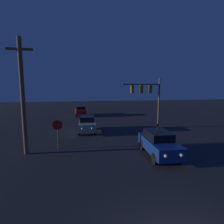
{
  "coord_description": "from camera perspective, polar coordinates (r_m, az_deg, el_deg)",
  "views": [
    {
      "loc": [
        -2.77,
        -3.16,
        4.38
      ],
      "look_at": [
        0.0,
        10.93,
        2.47
      ],
      "focal_mm": 28.0,
      "sensor_mm": 36.0,
      "label": 1
    }
  ],
  "objects": [
    {
      "name": "traffic_signal_mast",
      "position": [
        19.5,
        11.81,
        5.68
      ],
      "size": [
        4.22,
        0.3,
        5.53
      ],
      "color": "brown",
      "rests_on": "ground_plane"
    },
    {
      "name": "car_far",
      "position": [
        29.11,
        -10.25,
        0.48
      ],
      "size": [
        1.86,
        4.18,
        1.61
      ],
      "rotation": [
        0.0,
        0.0,
        0.06
      ],
      "color": "#B21E1E",
      "rests_on": "ground_plane"
    },
    {
      "name": "car_mid",
      "position": [
        18.07,
        -8.1,
        -3.78
      ],
      "size": [
        1.86,
        4.18,
        1.61
      ],
      "rotation": [
        0.0,
        0.0,
        3.09
      ],
      "color": "#99999E",
      "rests_on": "ground_plane"
    },
    {
      "name": "car_near",
      "position": [
        12.01,
        15.03,
        -9.79
      ],
      "size": [
        1.9,
        4.19,
        1.61
      ],
      "rotation": [
        0.0,
        0.0,
        3.07
      ],
      "color": "navy",
      "rests_on": "ground_plane"
    },
    {
      "name": "utility_pole",
      "position": [
        12.79,
        -27.17,
        4.87
      ],
      "size": [
        1.58,
        0.28,
        7.62
      ],
      "color": "brown",
      "rests_on": "ground_plane"
    },
    {
      "name": "stop_sign",
      "position": [
        13.21,
        -17.34,
        -5.34
      ],
      "size": [
        0.7,
        0.07,
        2.16
      ],
      "color": "brown",
      "rests_on": "ground_plane"
    }
  ]
}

